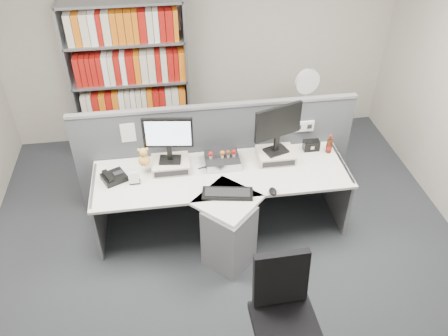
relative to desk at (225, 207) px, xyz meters
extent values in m
plane|color=#31353A|center=(0.00, -0.60, -0.46)|extent=(5.50, 5.50, 0.00)
cube|color=#B6B0A2|center=(0.00, 2.15, 0.89)|extent=(5.00, 0.04, 2.70)
cube|color=white|center=(0.00, -0.60, 2.24)|extent=(5.00, 5.50, 0.04)
cube|color=#494C53|center=(0.00, 0.65, 0.17)|extent=(3.00, 0.05, 1.25)
cube|color=gray|center=(0.00, 0.65, 0.80)|extent=(3.00, 0.07, 0.03)
cube|color=white|center=(0.95, 0.62, 0.49)|extent=(0.22, 0.04, 0.12)
cube|color=white|center=(-0.90, 0.63, 0.59)|extent=(0.16, 0.00, 0.22)
cube|color=white|center=(-0.50, 0.63, 0.59)|extent=(0.16, 0.00, 0.22)
cube|color=white|center=(0.70, 0.63, 0.59)|extent=(0.16, 0.00, 0.22)
cube|color=white|center=(0.00, 0.22, 0.25)|extent=(2.60, 0.80, 0.03)
cube|color=white|center=(0.00, -0.18, 0.25)|extent=(0.74, 0.74, 0.03)
cube|color=gray|center=(0.00, -0.30, -0.11)|extent=(0.57, 0.57, 0.69)
cube|color=gray|center=(-1.28, 0.22, -0.10)|extent=(0.03, 0.70, 0.72)
cube|color=gray|center=(1.28, 0.22, -0.10)|extent=(0.03, 0.70, 0.72)
cube|color=gray|center=(0.00, 0.58, -0.11)|extent=(2.50, 0.02, 0.45)
cube|color=beige|center=(-0.50, 0.38, 0.31)|extent=(0.38, 0.30, 0.10)
cube|color=black|center=(-0.50, 0.23, 0.31)|extent=(0.34, 0.01, 0.06)
cube|color=beige|center=(0.60, 0.38, 0.31)|extent=(0.38, 0.30, 0.10)
cube|color=black|center=(0.60, 0.23, 0.31)|extent=(0.34, 0.01, 0.06)
cube|color=black|center=(-0.50, 0.38, 0.37)|extent=(0.23, 0.18, 0.02)
cube|color=black|center=(-0.50, 0.38, 0.46)|extent=(0.05, 0.04, 0.18)
cube|color=black|center=(-0.50, 0.38, 0.70)|extent=(0.49, 0.10, 0.32)
cube|color=#CADDFF|center=(-0.50, 0.37, 0.70)|extent=(0.44, 0.06, 0.27)
cube|color=black|center=(0.60, 0.38, 0.37)|extent=(0.27, 0.23, 0.02)
cube|color=black|center=(0.60, 0.38, 0.47)|extent=(0.06, 0.05, 0.19)
cube|color=black|center=(0.60, 0.38, 0.73)|extent=(0.51, 0.21, 0.35)
cube|color=#CADDFF|center=(0.59, 0.37, 0.73)|extent=(0.45, 0.16, 0.29)
cube|color=black|center=(0.03, 0.39, 0.31)|extent=(0.35, 0.31, 0.09)
cube|color=silver|center=(0.03, 0.24, 0.31)|extent=(0.35, 0.01, 0.09)
cylinder|color=beige|center=(-0.09, 0.37, 0.37)|extent=(0.03, 0.03, 0.03)
sphere|color=#A5140F|center=(-0.09, 0.37, 0.42)|extent=(0.05, 0.05, 0.05)
cylinder|color=beige|center=(0.03, 0.37, 0.37)|extent=(0.03, 0.03, 0.03)
sphere|color=orange|center=(0.03, 0.37, 0.42)|extent=(0.05, 0.05, 0.05)
cylinder|color=beige|center=(0.09, 0.37, 0.37)|extent=(0.03, 0.03, 0.03)
sphere|color=#593319|center=(0.09, 0.37, 0.42)|extent=(0.05, 0.05, 0.05)
cylinder|color=beige|center=(0.15, 0.37, 0.37)|extent=(0.03, 0.03, 0.03)
sphere|color=#A5140F|center=(0.15, 0.37, 0.42)|extent=(0.05, 0.05, 0.05)
cube|color=black|center=(0.01, -0.11, 0.28)|extent=(0.51, 0.26, 0.03)
cube|color=black|center=(0.01, -0.11, 0.29)|extent=(0.45, 0.20, 0.01)
ellipsoid|color=black|center=(0.44, -0.15, 0.29)|extent=(0.07, 0.12, 0.04)
cube|color=black|center=(-1.07, 0.28, 0.29)|extent=(0.29, 0.28, 0.06)
cube|color=black|center=(-1.13, 0.25, 0.34)|extent=(0.12, 0.18, 0.03)
cube|color=black|center=(-1.03, 0.30, 0.33)|extent=(0.12, 0.10, 0.01)
cube|color=black|center=(-0.87, 0.20, 0.27)|extent=(0.11, 0.06, 0.02)
cube|color=white|center=(-0.87, 0.18, 0.34)|extent=(0.10, 0.04, 0.11)
cube|color=white|center=(-0.87, 0.22, 0.34)|extent=(0.10, 0.04, 0.11)
sphere|color=gold|center=(-0.76, 0.34, 0.42)|extent=(0.12, 0.12, 0.12)
sphere|color=gold|center=(-0.76, 0.34, 0.53)|extent=(0.08, 0.08, 0.08)
sphere|color=gold|center=(-0.80, 0.34, 0.56)|extent=(0.03, 0.03, 0.03)
sphere|color=gold|center=(-0.72, 0.34, 0.56)|extent=(0.03, 0.03, 0.03)
cube|color=black|center=(1.02, 0.50, 0.32)|extent=(0.17, 0.09, 0.11)
cylinder|color=#3F190A|center=(1.19, 0.43, 0.34)|extent=(0.06, 0.06, 0.16)
cylinder|color=#A5140F|center=(1.19, 0.43, 0.33)|extent=(0.07, 0.07, 0.04)
cylinder|color=#3F190A|center=(1.19, 0.43, 0.45)|extent=(0.02, 0.02, 0.04)
cylinder|color=#A5140F|center=(1.19, 0.43, 0.47)|extent=(0.03, 0.03, 0.01)
cube|color=gray|center=(-1.59, 1.85, 0.54)|extent=(0.03, 0.40, 2.00)
cube|color=gray|center=(-0.21, 1.85, 0.54)|extent=(0.03, 0.40, 2.00)
cube|color=gray|center=(-0.90, 2.04, 0.54)|extent=(1.40, 0.02, 2.00)
cube|color=gray|center=(-0.90, 1.85, -0.44)|extent=(1.38, 0.40, 0.03)
cube|color=gray|center=(-0.90, 1.85, 0.06)|extent=(1.38, 0.40, 0.03)
cube|color=gray|center=(-0.90, 1.85, 0.56)|extent=(1.38, 0.40, 0.03)
cube|color=gray|center=(-0.90, 1.85, 1.06)|extent=(1.38, 0.40, 0.03)
cube|color=gray|center=(-0.90, 1.85, 1.52)|extent=(1.38, 0.40, 0.03)
cube|color=#A5140F|center=(-0.90, 1.82, -0.24)|extent=(1.24, 0.28, 0.36)
cube|color=orange|center=(-0.90, 1.82, 0.26)|extent=(1.24, 0.28, 0.36)
cube|color=beige|center=(-0.90, 1.82, 0.76)|extent=(1.24, 0.28, 0.36)
cube|color=white|center=(-0.90, 1.82, 1.26)|extent=(1.24, 0.28, 0.36)
cube|color=gray|center=(1.20, 1.40, -0.11)|extent=(0.45, 0.60, 0.70)
cube|color=black|center=(1.20, 1.10, 0.06)|extent=(0.40, 0.02, 0.28)
cube|color=black|center=(1.20, 1.10, -0.26)|extent=(0.40, 0.02, 0.28)
cylinder|color=white|center=(1.20, 1.40, 0.26)|extent=(0.19, 0.19, 0.03)
cylinder|color=white|center=(1.20, 1.40, 0.37)|extent=(0.03, 0.03, 0.19)
cylinder|color=white|center=(1.20, 1.39, 0.62)|extent=(0.32, 0.11, 0.31)
cylinder|color=silver|center=(1.20, 1.41, 0.62)|extent=(0.31, 0.10, 0.31)
cube|color=black|center=(0.26, -1.45, 0.05)|extent=(0.51, 0.51, 0.08)
cube|color=black|center=(0.25, -1.22, 0.35)|extent=(0.43, 0.13, 0.50)
cylinder|color=black|center=(0.35, -1.14, -0.42)|extent=(0.05, 0.05, 0.03)
camera|label=1|loc=(-0.51, -3.42, 3.19)|focal=37.15mm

